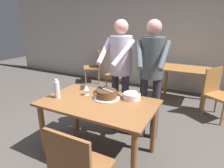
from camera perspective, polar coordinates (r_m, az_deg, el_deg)
name	(u,v)px	position (r m, az deg, el deg)	size (l,w,h in m)	color
ground_plane	(99,153)	(2.81, -3.72, -19.37)	(14.00, 14.00, 0.00)	#4C4742
back_wall	(163,35)	(5.12, 14.59, 13.68)	(10.00, 0.12, 2.70)	#BCB7AD
main_dining_table	(98,111)	(2.47, -4.02, -7.75)	(1.40, 0.86, 0.75)	brown
cake_on_platter	(107,95)	(2.50, -1.59, -3.11)	(0.34, 0.34, 0.11)	silver
cake_knife	(103,88)	(2.53, -2.73, -1.32)	(0.26, 0.10, 0.02)	silver
plate_stack	(132,96)	(2.49, 5.84, -3.53)	(0.22, 0.22, 0.08)	white
wine_glass_near	(86,88)	(2.61, -7.59, -1.13)	(0.08, 0.08, 0.14)	silver
water_bottle	(57,89)	(2.60, -15.76, -1.49)	(0.07, 0.07, 0.25)	silver
person_cutting_cake	(120,66)	(2.86, 2.39, 5.40)	(0.46, 0.57, 1.72)	#2D2D38
person_standing_beside	(151,69)	(2.73, 11.43, 4.43)	(0.46, 0.57, 1.72)	#2D2D38
chair_near_side	(79,168)	(1.86, -9.72, -23.14)	(0.44, 0.44, 0.90)	brown
background_table	(184,75)	(4.45, 20.29, 2.36)	(1.00, 0.70, 0.74)	#9E6633
background_chair_0	(119,73)	(4.71, 2.14, 3.25)	(0.51, 0.51, 0.90)	#9E6633
background_chair_1	(218,92)	(3.96, 28.49, -1.98)	(0.61, 0.61, 0.90)	#9E6633
background_chair_2	(94,65)	(5.53, -5.20, 5.47)	(0.61, 0.61, 0.90)	#9E6633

